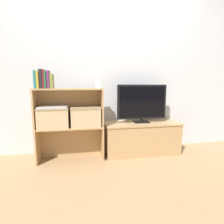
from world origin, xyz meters
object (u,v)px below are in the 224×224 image
at_px(book_charcoal, 41,79).
at_px(book_forest, 46,80).
at_px(book_olive, 52,81).
at_px(baby_monitor, 98,84).
at_px(laptop, 53,107).
at_px(book_plum, 49,80).
at_px(tv_stand, 141,137).
at_px(book_mustard, 39,80).
at_px(storage_basket_left, 53,117).
at_px(storage_basket_right, 86,116).
at_px(book_maroon, 44,79).
at_px(tv, 142,103).
at_px(book_teal, 36,80).

xyz_separation_m(book_charcoal, book_forest, (0.06, 0.00, -0.01)).
xyz_separation_m(book_olive, baby_monitor, (0.56, 0.03, -0.03)).
bearing_deg(laptop, book_plum, -154.10).
xyz_separation_m(tv_stand, book_mustard, (-1.36, -0.12, 0.82)).
bearing_deg(book_plum, book_mustard, 180.00).
bearing_deg(book_olive, baby_monitor, 3.07).
distance_m(book_plum, storage_basket_left, 0.46).
bearing_deg(storage_basket_right, book_maroon, -178.22).
relative_size(storage_basket_left, laptop, 1.08).
bearing_deg(storage_basket_right, tv, 6.98).
bearing_deg(laptop, book_maroon, -169.97).
distance_m(book_plum, book_olive, 0.04).
xyz_separation_m(tv, book_mustard, (-1.36, -0.11, 0.31)).
distance_m(book_mustard, book_olive, 0.15).
relative_size(book_mustard, laptop, 0.57).
relative_size(tv_stand, book_plum, 5.07).
height_order(book_maroon, book_olive, book_maroon).
height_order(book_teal, book_mustard, book_teal).
relative_size(book_maroon, book_forest, 1.11).
xyz_separation_m(book_teal, baby_monitor, (0.75, 0.03, -0.05)).
height_order(tv, laptop, tv).
height_order(book_forest, storage_basket_left, book_forest).
distance_m(book_teal, book_olive, 0.18).
bearing_deg(tv_stand, book_teal, -175.26).
height_order(book_mustard, storage_basket_left, book_mustard).
xyz_separation_m(tv, book_olive, (-1.20, -0.11, 0.29)).
bearing_deg(book_plum, tv, 5.23).
height_order(book_mustard, storage_basket_right, book_mustard).
bearing_deg(storage_basket_left, storage_basket_right, 0.00).
bearing_deg(storage_basket_right, book_teal, -178.50).
bearing_deg(book_charcoal, tv, 4.89).
xyz_separation_m(book_mustard, book_charcoal, (0.03, 0.00, 0.01)).
xyz_separation_m(book_plum, baby_monitor, (0.60, 0.03, -0.05)).
xyz_separation_m(book_teal, storage_basket_right, (0.59, 0.02, -0.46)).
distance_m(book_forest, book_plum, 0.03).
height_order(tv_stand, book_olive, book_olive).
bearing_deg(storage_basket_right, storage_basket_left, 180.00).
bearing_deg(laptop, book_teal, -175.12).
bearing_deg(book_teal, storage_basket_left, 4.88).
relative_size(book_mustard, book_maroon, 0.90).
height_order(book_forest, storage_basket_right, book_forest).
bearing_deg(book_mustard, book_forest, 0.00).
relative_size(book_forest, book_olive, 1.17).
height_order(book_charcoal, baby_monitor, book_charcoal).
relative_size(tv, book_plum, 3.39).
height_order(baby_monitor, storage_basket_right, baby_monitor).
bearing_deg(book_teal, tv, 4.68).
xyz_separation_m(book_forest, storage_basket_left, (0.06, 0.02, -0.46)).
xyz_separation_m(book_charcoal, book_plum, (0.09, 0.00, -0.01)).
bearing_deg(baby_monitor, book_mustard, -177.58).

